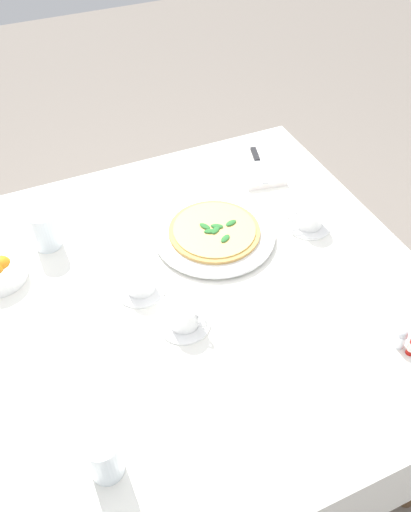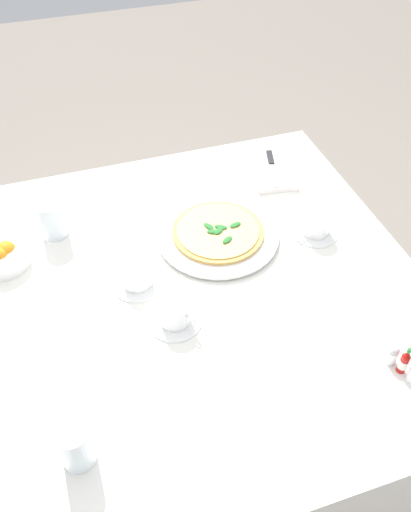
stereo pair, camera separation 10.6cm
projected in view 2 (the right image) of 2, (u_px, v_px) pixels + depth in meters
ground_plane at (196, 424)px, 1.90m from camera, size 8.00×8.00×0.00m
dining_table at (193, 316)px, 1.47m from camera, size 1.20×1.20×0.74m
pizza_plate at (218, 235)px, 1.51m from camera, size 0.35×0.35×0.02m
pizza at (218, 231)px, 1.50m from camera, size 0.26×0.26×0.02m
coffee_cup_left_edge at (137, 277)px, 1.37m from camera, size 0.13×0.13×0.06m
coffee_cup_near_left at (316, 225)px, 1.50m from camera, size 0.13×0.13×0.07m
coffee_cup_near_right at (175, 314)px, 1.28m from camera, size 0.13×0.13×0.07m
water_glass_center_back at (76, 447)px, 1.02m from camera, size 0.07×0.07×0.11m
water_glass_far_right at (52, 221)px, 1.49m from camera, size 0.07×0.07×0.11m
napkin_folded at (272, 170)px, 1.73m from camera, size 0.24×0.17×0.02m
dinner_knife at (272, 167)px, 1.72m from camera, size 0.19×0.07×0.01m
citrus_bowl at (1, 256)px, 1.42m from camera, size 0.15×0.15×0.06m
hot_sauce_bottle at (404, 362)px, 1.18m from camera, size 0.02×0.02×0.08m
pepper_shaker at (392, 355)px, 1.20m from camera, size 0.03×0.03×0.06m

